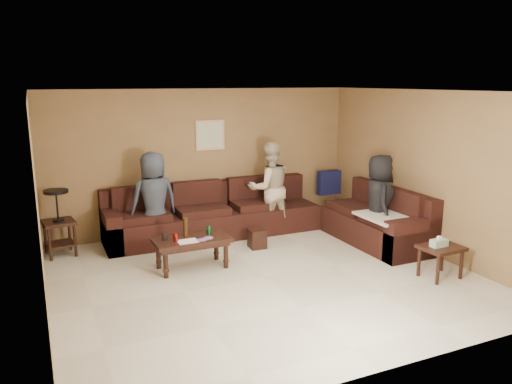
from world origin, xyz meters
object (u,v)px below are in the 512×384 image
(coffee_table, at_px, (192,243))
(side_table_right, at_px, (441,250))
(person_right, at_px, (379,201))
(sectional_sofa, at_px, (270,220))
(end_table_left, at_px, (58,221))
(person_middle, at_px, (269,188))
(person_left, at_px, (154,200))
(waste_bin, at_px, (257,239))

(coffee_table, height_order, side_table_right, coffee_table)
(coffee_table, bearing_deg, side_table_right, -29.93)
(person_right, bearing_deg, coffee_table, 108.19)
(coffee_table, bearing_deg, sectional_sofa, 25.77)
(end_table_left, distance_m, person_middle, 3.46)
(end_table_left, bearing_deg, person_left, -8.67)
(waste_bin, distance_m, person_right, 2.03)
(coffee_table, bearing_deg, person_right, -5.52)
(side_table_right, distance_m, person_middle, 3.10)
(sectional_sofa, distance_m, side_table_right, 2.84)
(end_table_left, height_order, side_table_right, end_table_left)
(person_left, distance_m, person_right, 3.58)
(sectional_sofa, height_order, person_left, person_left)
(coffee_table, height_order, waste_bin, coffee_table)
(coffee_table, height_order, person_left, person_left)
(coffee_table, distance_m, person_middle, 2.11)
(side_table_right, height_order, person_middle, person_middle)
(person_middle, bearing_deg, person_right, 135.61)
(sectional_sofa, bearing_deg, person_right, -37.48)
(waste_bin, bearing_deg, person_middle, 51.25)
(sectional_sofa, distance_m, end_table_left, 3.36)
(person_middle, xyz_separation_m, person_right, (1.27, -1.39, -0.05))
(person_right, bearing_deg, person_left, 90.19)
(sectional_sofa, xyz_separation_m, person_middle, (0.13, 0.31, 0.48))
(coffee_table, relative_size, person_right, 0.72)
(side_table_right, bearing_deg, waste_bin, 129.26)
(person_middle, height_order, person_right, person_middle)
(end_table_left, xyz_separation_m, person_left, (1.43, -0.22, 0.24))
(end_table_left, height_order, person_left, person_left)
(waste_bin, relative_size, person_middle, 0.19)
(waste_bin, height_order, person_left, person_left)
(person_right, bearing_deg, end_table_left, 94.44)
(sectional_sofa, distance_m, person_right, 1.82)
(waste_bin, xyz_separation_m, person_left, (-1.48, 0.70, 0.63))
(sectional_sofa, height_order, waste_bin, sectional_sofa)
(coffee_table, xyz_separation_m, end_table_left, (-1.68, 1.35, 0.16))
(end_table_left, xyz_separation_m, person_right, (4.71, -1.65, 0.21))
(waste_bin, bearing_deg, person_left, 154.65)
(end_table_left, relative_size, waste_bin, 3.37)
(end_table_left, bearing_deg, sectional_sofa, -9.81)
(sectional_sofa, distance_m, person_middle, 0.59)
(person_left, height_order, person_middle, person_middle)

